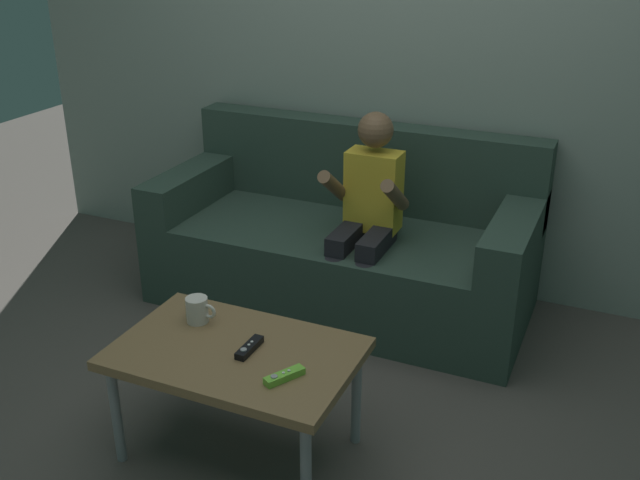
# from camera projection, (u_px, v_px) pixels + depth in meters

# --- Properties ---
(ground_plane) EXTENTS (8.80, 8.80, 0.00)m
(ground_plane) POSITION_uv_depth(u_px,v_px,m) (272.00, 439.00, 2.71)
(ground_plane) COLOR #4C4742
(wall_back) EXTENTS (4.40, 0.05, 2.50)m
(wall_back) POSITION_uv_depth(u_px,v_px,m) (413.00, 36.00, 3.47)
(wall_back) COLOR gray
(wall_back) RESTS_ON ground
(couch) EXTENTS (1.81, 0.80, 0.84)m
(couch) POSITION_uv_depth(u_px,v_px,m) (345.00, 244.00, 3.60)
(couch) COLOR #2D4238
(couch) RESTS_ON ground
(person_seated_on_couch) EXTENTS (0.34, 0.42, 1.00)m
(person_seated_on_couch) POSITION_uv_depth(u_px,v_px,m) (367.00, 211.00, 3.27)
(person_seated_on_couch) COLOR black
(person_seated_on_couch) RESTS_ON ground
(coffee_table) EXTENTS (0.82, 0.53, 0.43)m
(coffee_table) POSITION_uv_depth(u_px,v_px,m) (236.00, 360.00, 2.50)
(coffee_table) COLOR brown
(coffee_table) RESTS_ON ground
(game_remote_black_near_edge) EXTENTS (0.04, 0.14, 0.03)m
(game_remote_black_near_edge) POSITION_uv_depth(u_px,v_px,m) (249.00, 348.00, 2.47)
(game_remote_black_near_edge) COLOR black
(game_remote_black_near_edge) RESTS_ON coffee_table
(game_remote_lime_center) EXTENTS (0.10, 0.14, 0.03)m
(game_remote_lime_center) POSITION_uv_depth(u_px,v_px,m) (284.00, 376.00, 2.32)
(game_remote_lime_center) COLOR #72C638
(game_remote_lime_center) RESTS_ON coffee_table
(coffee_mug) EXTENTS (0.12, 0.08, 0.10)m
(coffee_mug) POSITION_uv_depth(u_px,v_px,m) (198.00, 310.00, 2.63)
(coffee_mug) COLOR silver
(coffee_mug) RESTS_ON coffee_table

